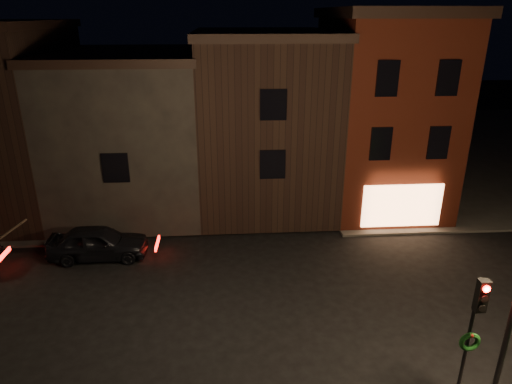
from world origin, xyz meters
TOP-DOWN VIEW (x-y plane):
  - ground at (0.00, 0.00)m, footprint 120.00×120.00m
  - sidewalk_far_right at (20.00, 20.00)m, footprint 30.00×30.00m
  - corner_building at (8.00, 9.47)m, footprint 6.50×8.50m
  - row_building_a at (1.50, 10.50)m, footprint 7.30×10.30m
  - row_building_b at (-5.75, 10.50)m, footprint 7.80×10.30m
  - traffic_signal at (5.60, -5.51)m, footprint 0.58×0.38m
  - parked_car_a at (-6.50, 3.85)m, footprint 4.39×1.80m

SIDE VIEW (x-z plane):
  - ground at x=0.00m, z-range 0.00..0.00m
  - sidewalk_far_right at x=20.00m, z-range 0.00..0.12m
  - parked_car_a at x=-6.50m, z-range 0.00..1.49m
  - traffic_signal at x=5.60m, z-range 0.78..4.83m
  - row_building_b at x=-5.75m, z-range 0.13..8.53m
  - row_building_a at x=1.50m, z-range 0.13..9.53m
  - corner_building at x=8.00m, z-range 0.15..10.65m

